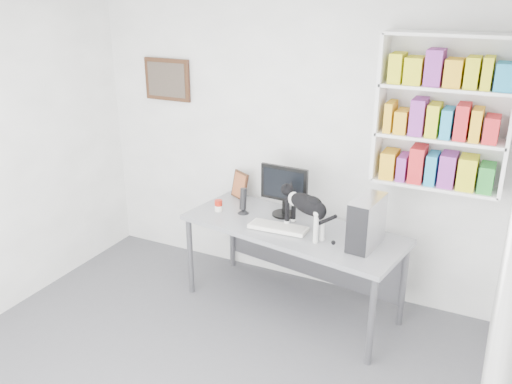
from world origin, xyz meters
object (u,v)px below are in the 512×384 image
leaning_print (240,185)px  soup_can (219,206)px  desk (291,268)px  keyboard (278,227)px  cat (306,214)px  speaker (243,201)px  bookshelf (443,113)px  pc_tower (366,222)px  monitor (284,191)px

leaning_print → soup_can: bearing=-64.5°
desk → soup_can: (-0.76, 0.02, 0.46)m
keyboard → cat: cat is taller
speaker → leaning_print: 0.39m
soup_can → cat: 0.93m
bookshelf → desk: 1.85m
keyboard → soup_can: (-0.67, 0.13, 0.03)m
soup_can → cat: (0.91, -0.12, 0.14)m
cat → speaker: bearing=-165.5°
desk → pc_tower: bearing=2.6°
keyboard → soup_can: soup_can is taller
monitor → bookshelf: bearing=12.1°
pc_tower → leaning_print: pc_tower is taller
monitor → desk: bearing=-47.5°
cat → bookshelf: bearing=57.2°
desk → keyboard: 0.45m
pc_tower → speaker: pc_tower is taller
monitor → keyboard: (0.08, -0.31, -0.22)m
speaker → soup_can: size_ratio=2.39×
keyboard → monitor: bearing=101.9°
cat → monitor: bearing=166.4°
desk → soup_can: bearing=-172.6°
pc_tower → cat: 0.51m
bookshelf → cat: bookshelf is taller
bookshelf → speaker: bearing=-168.2°
pc_tower → leaning_print: bearing=167.0°
bookshelf → monitor: (-1.25, -0.21, -0.79)m
bookshelf → pc_tower: bearing=-130.4°
bookshelf → leaning_print: bookshelf is taller
keyboard → soup_can: 0.68m
desk → cat: (0.15, -0.09, 0.60)m
bookshelf → cat: (-0.93, -0.51, -0.84)m
desk → soup_can: 0.89m
monitor → soup_can: (-0.59, -0.18, -0.19)m
monitor → pc_tower: size_ratio=1.17×
pc_tower → monitor: bearing=167.6°
keyboard → cat: 0.30m
cat → keyboard: bearing=-148.7°
pc_tower → soup_can: 1.43m
desk → cat: 0.62m
speaker → soup_can: (-0.23, -0.05, -0.07)m
desk → pc_tower: (0.67, -0.08, 0.62)m
keyboard → leaning_print: size_ratio=1.82×
bookshelf → soup_can: bearing=-168.1°
desk → leaning_print: 1.00m
bookshelf → leaning_print: bearing=-179.8°
desk → pc_tower: 0.91m
leaning_print → soup_can: size_ratio=2.61×
pc_tower → soup_can: size_ratio=3.90×
pc_tower → speaker: 1.20m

